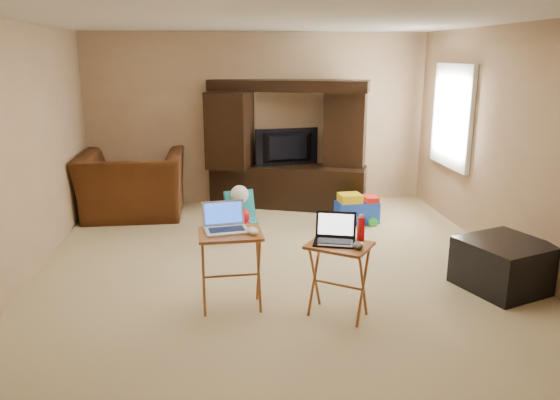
{
  "coord_description": "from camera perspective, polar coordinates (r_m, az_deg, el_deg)",
  "views": [
    {
      "loc": [
        -0.56,
        -5.34,
        2.19
      ],
      "look_at": [
        0.0,
        -0.2,
        0.8
      ],
      "focal_mm": 35.0,
      "sensor_mm": 36.0,
      "label": 1
    }
  ],
  "objects": [
    {
      "name": "plush_toy",
      "position": [
        6.58,
        -4.02,
        -2.53
      ],
      "size": [
        0.37,
        0.31,
        0.41
      ],
      "primitive_type": null,
      "color": "red",
      "rests_on": "floor"
    },
    {
      "name": "floor",
      "position": [
        5.8,
        -0.22,
        -7.15
      ],
      "size": [
        5.5,
        5.5,
        0.0
      ],
      "primitive_type": "plane",
      "color": "beige",
      "rests_on": "ground"
    },
    {
      "name": "water_bottle",
      "position": [
        4.68,
        8.46,
        -2.99
      ],
      "size": [
        0.06,
        0.06,
        0.2
      ],
      "primitive_type": "cylinder",
      "color": "red",
      "rests_on": "tray_table_right"
    },
    {
      "name": "tray_table_right",
      "position": [
        4.71,
        6.12,
        -8.32
      ],
      "size": [
        0.64,
        0.61,
        0.65
      ],
      "primitive_type": "cube",
      "rotation": [
        0.0,
        0.0,
        -0.59
      ],
      "color": "#9D4B26",
      "rests_on": "floor"
    },
    {
      "name": "ceiling",
      "position": [
        5.38,
        -0.24,
        18.35
      ],
      "size": [
        5.5,
        5.5,
        0.0
      ],
      "primitive_type": "plane",
      "rotation": [
        3.14,
        0.0,
        0.0
      ],
      "color": "silver",
      "rests_on": "ground"
    },
    {
      "name": "television",
      "position": [
        7.88,
        0.9,
        5.48
      ],
      "size": [
        0.94,
        0.27,
        0.54
      ],
      "primitive_type": "imported",
      "rotation": [
        0.0,
        0.0,
        3.31
      ],
      "color": "black",
      "rests_on": "entertainment_center"
    },
    {
      "name": "ottoman",
      "position": [
        5.68,
        22.38,
        -6.28
      ],
      "size": [
        0.94,
        0.94,
        0.47
      ],
      "primitive_type": "cube",
      "rotation": [
        0.0,
        0.0,
        0.36
      ],
      "color": "black",
      "rests_on": "floor"
    },
    {
      "name": "window_pane",
      "position": [
        7.57,
        17.67,
        8.35
      ],
      "size": [
        0.0,
        1.2,
        1.2
      ],
      "primitive_type": "plane",
      "rotation": [
        1.57,
        0.0,
        -1.57
      ],
      "color": "white",
      "rests_on": "ground"
    },
    {
      "name": "recliner",
      "position": [
        7.76,
        -15.16,
        1.51
      ],
      "size": [
        1.37,
        1.2,
        0.89
      ],
      "primitive_type": "imported",
      "rotation": [
        0.0,
        0.0,
        3.15
      ],
      "color": "#40200D",
      "rests_on": "floor"
    },
    {
      "name": "child_rocker",
      "position": [
        6.93,
        -4.18,
        -1.24
      ],
      "size": [
        0.47,
        0.51,
        0.51
      ],
      "primitive_type": null,
      "rotation": [
        0.0,
        0.0,
        0.24
      ],
      "color": "teal",
      "rests_on": "floor"
    },
    {
      "name": "mouse_left",
      "position": [
        4.64,
        -2.86,
        -3.25
      ],
      "size": [
        0.11,
        0.16,
        0.06
      ],
      "primitive_type": "ellipsoid",
      "rotation": [
        0.0,
        0.0,
        0.17
      ],
      "color": "silver",
      "rests_on": "tray_table_left"
    },
    {
      "name": "window_frame",
      "position": [
        7.56,
        17.53,
        8.36
      ],
      "size": [
        0.06,
        1.14,
        1.34
      ],
      "primitive_type": "cube",
      "color": "white",
      "rests_on": "ground"
    },
    {
      "name": "wall_front",
      "position": [
        2.81,
        5.69,
        -4.53
      ],
      "size": [
        5.0,
        0.0,
        5.0
      ],
      "primitive_type": "plane",
      "rotation": [
        -1.57,
        0.0,
        0.0
      ],
      "color": "tan",
      "rests_on": "ground"
    },
    {
      "name": "wall_right",
      "position": [
        6.23,
        23.4,
        5.13
      ],
      "size": [
        0.0,
        5.5,
        5.5
      ],
      "primitive_type": "plane",
      "rotation": [
        1.57,
        0.0,
        -1.57
      ],
      "color": "tan",
      "rests_on": "ground"
    },
    {
      "name": "mouse_right",
      "position": [
        4.51,
        8.19,
        -4.69
      ],
      "size": [
        0.13,
        0.15,
        0.05
      ],
      "primitive_type": "ellipsoid",
      "rotation": [
        0.0,
        0.0,
        -0.36
      ],
      "color": "#39383D",
      "rests_on": "tray_table_right"
    },
    {
      "name": "push_toy",
      "position": [
        7.29,
        8.04,
        -0.87
      ],
      "size": [
        0.6,
        0.45,
        0.42
      ],
      "primitive_type": null,
      "rotation": [
        0.0,
        0.0,
        0.09
      ],
      "color": "blue",
      "rests_on": "floor"
    },
    {
      "name": "laptop_left",
      "position": [
        4.7,
        -5.63,
        -1.9
      ],
      "size": [
        0.41,
        0.36,
        0.24
      ],
      "primitive_type": "cube",
      "rotation": [
        0.0,
        0.0,
        0.17
      ],
      "color": "#B9BABE",
      "rests_on": "tray_table_left"
    },
    {
      "name": "laptop_right",
      "position": [
        4.57,
        5.73,
        -3.11
      ],
      "size": [
        0.41,
        0.36,
        0.24
      ],
      "primitive_type": "cube",
      "rotation": [
        0.0,
        0.0,
        -0.28
      ],
      "color": "black",
      "rests_on": "tray_table_right"
    },
    {
      "name": "tray_table_left",
      "position": [
        4.83,
        -5.12,
        -7.37
      ],
      "size": [
        0.56,
        0.46,
        0.71
      ],
      "primitive_type": "cube",
      "rotation": [
        0.0,
        0.0,
        0.05
      ],
      "color": "#965824",
      "rests_on": "floor"
    },
    {
      "name": "wall_left",
      "position": [
        5.76,
        -25.89,
        4.14
      ],
      "size": [
        0.0,
        5.5,
        5.5
      ],
      "primitive_type": "plane",
      "rotation": [
        1.57,
        0.0,
        1.57
      ],
      "color": "tan",
      "rests_on": "ground"
    },
    {
      "name": "entertainment_center",
      "position": [
        7.92,
        0.86,
        5.81
      ],
      "size": [
        2.31,
        1.26,
        1.84
      ],
      "primitive_type": "cube",
      "rotation": [
        0.0,
        0.0,
        -0.33
      ],
      "color": "black",
      "rests_on": "floor"
    },
    {
      "name": "wall_back",
      "position": [
        8.16,
        -2.28,
        8.41
      ],
      "size": [
        5.0,
        0.0,
        5.0
      ],
      "primitive_type": "plane",
      "rotation": [
        1.57,
        0.0,
        0.0
      ],
      "color": "tan",
      "rests_on": "ground"
    }
  ]
}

